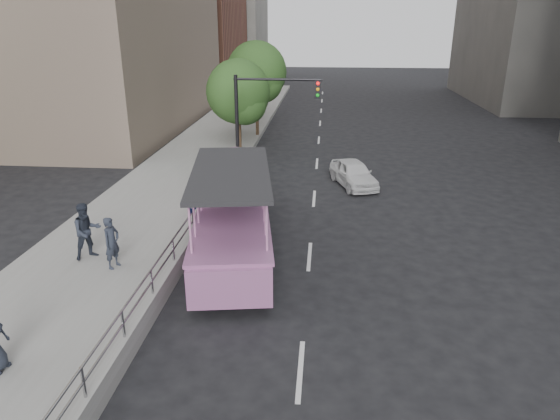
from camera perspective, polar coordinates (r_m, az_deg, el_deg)
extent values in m
plane|color=black|center=(13.80, -1.47, -12.43)|extent=(160.00, 160.00, 0.00)
cube|color=gray|center=(23.80, -12.55, 2.12)|extent=(5.50, 80.00, 0.30)
cube|color=#AEAEA9|center=(15.86, -11.97, -6.21)|extent=(0.24, 30.00, 0.36)
cylinder|color=#A2A3A7|center=(10.90, -21.56, -17.83)|extent=(0.07, 0.07, 0.70)
cylinder|color=#A2A3A7|center=(12.36, -17.51, -12.30)|extent=(0.07, 0.07, 0.70)
cylinder|color=#A2A3A7|center=(13.95, -14.47, -7.94)|extent=(0.07, 0.07, 0.70)
cylinder|color=#A2A3A7|center=(15.64, -12.12, -4.48)|extent=(0.07, 0.07, 0.70)
cylinder|color=#A2A3A7|center=(17.39, -10.24, -1.70)|extent=(0.07, 0.07, 0.70)
cylinder|color=#A2A3A7|center=(19.19, -8.72, 0.57)|extent=(0.07, 0.07, 0.70)
cylinder|color=#A2A3A7|center=(21.03, -7.47, 2.44)|extent=(0.07, 0.07, 0.70)
cylinder|color=#A2A3A7|center=(22.89, -6.41, 4.01)|extent=(0.07, 0.07, 0.70)
cylinder|color=#A2A3A7|center=(24.78, -5.51, 5.34)|extent=(0.07, 0.07, 0.70)
cylinder|color=#A2A3A7|center=(15.64, -12.12, -4.48)|extent=(0.06, 22.00, 0.06)
cylinder|color=#A2A3A7|center=(15.50, -12.21, -3.38)|extent=(0.06, 22.00, 0.06)
cylinder|color=black|center=(14.78, -9.52, -8.46)|extent=(0.44, 0.86, 0.82)
cylinder|color=black|center=(14.70, -1.61, -8.32)|extent=(0.44, 0.86, 0.82)
cylinder|color=black|center=(17.05, -8.74, -4.27)|extent=(0.44, 0.86, 0.82)
cylinder|color=black|center=(16.98, -1.95, -4.13)|extent=(0.44, 0.86, 0.82)
cylinder|color=black|center=(19.40, -8.16, -1.07)|extent=(0.44, 0.86, 0.82)
cylinder|color=black|center=(19.34, -2.20, -0.94)|extent=(0.44, 0.86, 0.82)
cube|color=#D385BC|center=(16.94, -5.39, -2.33)|extent=(3.42, 7.77, 1.14)
cube|color=#D385BC|center=(20.98, -5.14, 2.95)|extent=(2.52, 2.27, 1.43)
cylinder|color=#D385BC|center=(21.64, -5.13, 4.26)|extent=(2.22, 0.97, 2.15)
cube|color=#9F5C91|center=(13.45, -5.78, -8.82)|extent=(2.31, 0.67, 1.14)
cube|color=#9F5C91|center=(16.71, -5.47, -0.35)|extent=(3.57, 8.05, 0.11)
cube|color=#232326|center=(15.87, -5.69, 4.36)|extent=(3.33, 6.34, 0.13)
cube|color=#8C96A6|center=(19.17, -5.32, 4.21)|extent=(2.11, 0.52, 0.96)
cube|color=#D385BC|center=(19.64, -5.27, 3.78)|extent=(2.13, 1.22, 0.46)
imported|color=silver|center=(24.58, 8.40, 4.17)|extent=(2.59, 3.99, 1.26)
imported|color=#272D3A|center=(16.33, -18.67, -3.56)|extent=(0.57, 0.70, 1.66)
imported|color=#272D3A|center=(17.22, -21.20, -2.25)|extent=(1.15, 1.15, 1.87)
cylinder|color=black|center=(16.73, -9.81, -1.97)|extent=(0.08, 0.08, 2.35)
cube|color=navy|center=(16.38, -10.02, 1.21)|extent=(0.10, 0.58, 0.85)
cube|color=silver|center=(16.37, -9.92, 1.21)|extent=(0.06, 0.37, 0.52)
cylinder|color=black|center=(24.85, -4.92, 9.18)|extent=(0.18, 0.18, 5.20)
cylinder|color=black|center=(24.21, -0.27, 14.70)|extent=(4.20, 0.12, 0.12)
cube|color=black|center=(24.16, 4.35, 13.55)|extent=(0.28, 0.22, 0.85)
sphere|color=red|center=(23.99, 4.36, 14.23)|extent=(0.16, 0.16, 0.16)
cylinder|color=#3A261A|center=(28.52, -4.65, 8.51)|extent=(0.22, 0.22, 3.08)
sphere|color=#2B5321|center=(28.11, -4.79, 13.34)|extent=(3.52, 3.52, 3.52)
sphere|color=#2B5321|center=(27.83, -4.04, 12.14)|extent=(2.42, 2.42, 2.42)
cylinder|color=#3A261A|center=(34.28, -2.63, 10.96)|extent=(0.22, 0.22, 3.47)
sphere|color=#2B5321|center=(33.92, -2.71, 15.50)|extent=(3.97, 3.97, 3.97)
sphere|color=#2B5321|center=(33.64, -2.06, 14.41)|extent=(2.73, 2.73, 2.73)
cube|color=slate|center=(77.48, -8.43, 22.36)|extent=(16.00, 14.00, 20.00)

